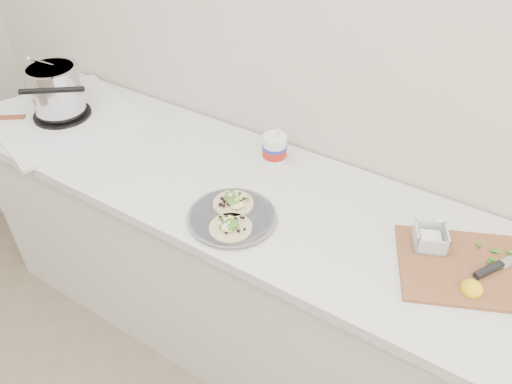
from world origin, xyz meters
The scene contains 6 objects.
counter centered at (0.00, 1.43, 0.45)m, with size 2.44×0.66×0.90m.
stove centered at (-0.92, 1.39, 0.99)m, with size 0.74×0.71×0.28m.
taco_plate centered at (0.07, 1.25, 0.92)m, with size 0.30×0.30×0.04m.
tub centered at (0.01, 1.61, 0.97)m, with size 0.09×0.09×0.21m.
cutboard centered at (0.79, 1.46, 0.92)m, with size 0.53×0.46×0.07m.
bacon_plate centered at (-1.10, 1.25, 0.91)m, with size 0.23×0.23×0.02m.
Camera 1 is at (0.79, 0.26, 2.01)m, focal length 35.00 mm.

